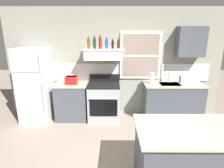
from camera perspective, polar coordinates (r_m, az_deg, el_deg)
name	(u,v)px	position (r m, az deg, el deg)	size (l,w,h in m)	color
back_wall	(115,63)	(4.73, 1.06, 6.36)	(5.40, 0.11, 2.70)	gray
refrigerator	(36,85)	(4.83, -22.46, -0.28)	(0.70, 0.72, 1.78)	white
counter_left_of_stove	(72,101)	(4.76, -12.12, -5.13)	(0.79, 0.63, 0.91)	#474C56
toaster	(71,80)	(4.56, -12.37, 1.21)	(0.30, 0.20, 0.19)	red
stove_range	(104,101)	(4.62, -2.44, -5.33)	(0.76, 0.69, 1.09)	#9EA0A5
range_hood_shelf	(104,54)	(4.43, -2.56, 9.24)	(0.96, 0.52, 0.24)	white
bottle_amber_wine	(89,43)	(4.42, -7.15, 12.27)	(0.07, 0.07, 0.29)	brown
bottle_dark_green_wine	(95,43)	(4.40, -5.38, 12.35)	(0.07, 0.07, 0.30)	#143819
bottle_red_label_wine	(100,43)	(4.40, -3.63, 12.44)	(0.07, 0.07, 0.31)	maroon
bottle_blue_liqueur	(107,44)	(4.43, -1.65, 12.25)	(0.07, 0.07, 0.26)	#1E478C
bottle_balsamic_dark	(113,44)	(4.40, 0.19, 12.07)	(0.06, 0.06, 0.23)	black
bottle_brown_stout	(118,44)	(4.46, 1.99, 12.16)	(0.06, 0.06, 0.24)	#381E0F
counter_right_with_sink	(172,101)	(4.88, 18.02, -5.04)	(1.43, 0.63, 0.91)	#474C56
sink_faucet	(169,76)	(4.76, 17.17, 2.42)	(0.03, 0.17, 0.28)	silver
paper_towel_roll	(152,78)	(4.57, 12.16, 1.72)	(0.11, 0.11, 0.27)	white
dish_soap_bottle	(180,79)	(4.87, 20.23, 1.41)	(0.06, 0.06, 0.18)	blue
kitchen_island	(186,158)	(2.92, 21.90, -20.47)	(1.40, 0.90, 0.91)	#474C56
upper_cabinet_right	(191,42)	(4.84, 23.04, 11.87)	(0.64, 0.32, 0.70)	#474C56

